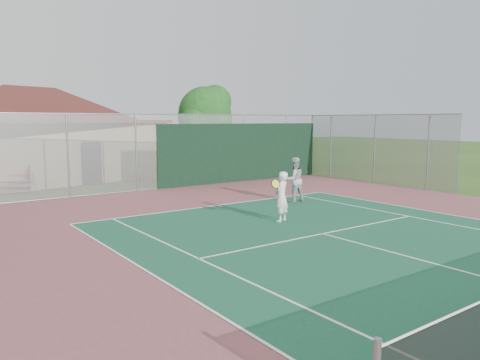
% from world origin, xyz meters
% --- Properties ---
extents(back_fence, '(20.08, 0.11, 3.53)m').
position_xyz_m(back_fence, '(2.11, 16.98, 1.67)').
color(back_fence, gray).
rests_on(back_fence, ground).
extents(side_fence_right, '(0.08, 9.00, 3.50)m').
position_xyz_m(side_fence_right, '(10.00, 12.50, 1.75)').
color(side_fence_right, gray).
rests_on(side_fence_right, ground).
extents(clubhouse, '(14.88, 11.16, 5.86)m').
position_xyz_m(clubhouse, '(-3.94, 24.50, 2.98)').
color(clubhouse, tan).
rests_on(clubhouse, ground).
extents(tree, '(3.84, 3.64, 5.36)m').
position_xyz_m(tree, '(5.74, 21.83, 3.52)').
color(tree, '#3B2715').
rests_on(tree, ground).
extents(player_white_front, '(1.03, 0.75, 1.61)m').
position_xyz_m(player_white_front, '(0.12, 8.34, 0.81)').
color(player_white_front, white).
rests_on(player_white_front, ground).
extents(player_grey_back, '(0.94, 0.78, 1.76)m').
position_xyz_m(player_grey_back, '(2.92, 10.80, 0.88)').
color(player_grey_back, '#B0B3B6').
rests_on(player_grey_back, ground).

